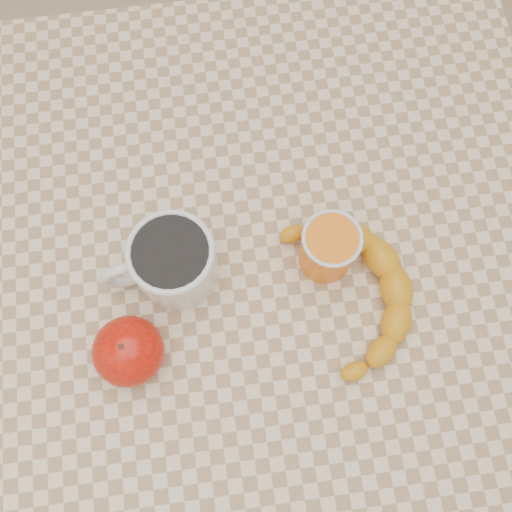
{
  "coord_description": "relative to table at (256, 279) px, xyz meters",
  "views": [
    {
      "loc": [
        -0.03,
        -0.2,
        1.42
      ],
      "look_at": [
        0.0,
        0.0,
        0.77
      ],
      "focal_mm": 40.0,
      "sensor_mm": 36.0,
      "label": 1
    }
  ],
  "objects": [
    {
      "name": "apple",
      "position": [
        -0.16,
        -0.1,
        0.12
      ],
      "size": [
        0.1,
        0.1,
        0.07
      ],
      "color": "#950A04",
      "rests_on": "table"
    },
    {
      "name": "table",
      "position": [
        0.0,
        0.0,
        0.0
      ],
      "size": [
        0.8,
        0.8,
        0.75
      ],
      "color": "beige",
      "rests_on": "ground"
    },
    {
      "name": "banana",
      "position": [
        0.11,
        -0.06,
        0.1
      ],
      "size": [
        0.2,
        0.26,
        0.04
      ],
      "primitive_type": null,
      "rotation": [
        0.0,
        0.0,
        0.08
      ],
      "color": "orange",
      "rests_on": "table"
    },
    {
      "name": "ground",
      "position": [
        0.0,
        0.0,
        -0.66
      ],
      "size": [
        3.0,
        3.0,
        0.0
      ],
      "primitive_type": "plane",
      "color": "tan",
      "rests_on": "ground"
    },
    {
      "name": "orange_juice_glass",
      "position": [
        0.08,
        -0.01,
        0.13
      ],
      "size": [
        0.07,
        0.07,
        0.08
      ],
      "color": "orange",
      "rests_on": "table"
    },
    {
      "name": "coffee_mug",
      "position": [
        -0.1,
        -0.0,
        0.13
      ],
      "size": [
        0.14,
        0.11,
        0.08
      ],
      "color": "silver",
      "rests_on": "table"
    }
  ]
}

